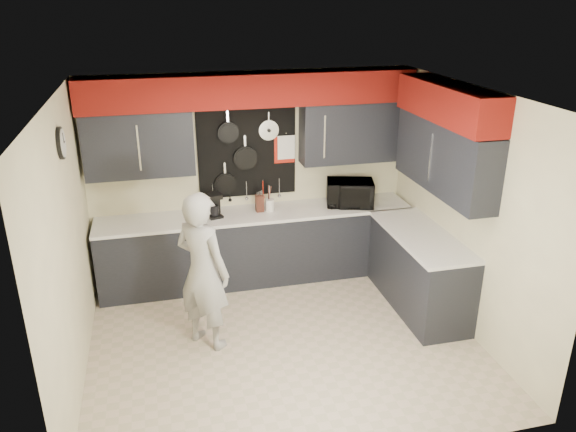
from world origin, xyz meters
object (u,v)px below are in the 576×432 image
object	(u,v)px
utensil_crock	(270,205)
coffee_maker	(214,204)
knife_block	(260,203)
person	(203,271)
microwave	(350,193)

from	to	relation	value
utensil_crock	coffee_maker	size ratio (longest dim) A/B	0.49
knife_block	person	world-z (taller)	person
coffee_maker	utensil_crock	bearing A→B (deg)	-12.63
knife_block	coffee_maker	size ratio (longest dim) A/B	0.71
microwave	person	world-z (taller)	person
microwave	coffee_maker	distance (m)	1.72
utensil_crock	coffee_maker	world-z (taller)	coffee_maker
knife_block	utensil_crock	distance (m)	0.13
knife_block	utensil_crock	bearing A→B (deg)	-2.68
utensil_crock	person	bearing A→B (deg)	-126.51
microwave	utensil_crock	xyz separation A→B (m)	(-1.03, 0.05, -0.09)
utensil_crock	person	distance (m)	1.63
knife_block	coffee_maker	world-z (taller)	coffee_maker
coffee_maker	person	xyz separation A→B (m)	(-0.27, -1.27, -0.23)
utensil_crock	microwave	bearing A→B (deg)	-3.02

